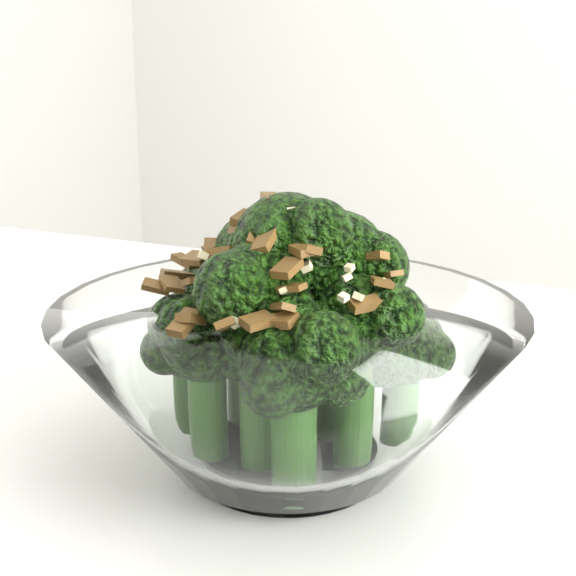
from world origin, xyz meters
The scene contains 2 objects.
table centered at (-0.04, -0.07, 0.68)m, with size 1.29×0.94×0.75m.
broccoli_dish centered at (-0.06, -0.10, 0.81)m, with size 0.25×0.25×0.15m.
Camera 1 is at (0.17, -0.47, 0.98)m, focal length 55.00 mm.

